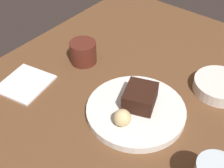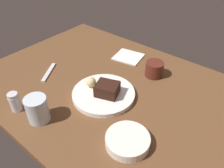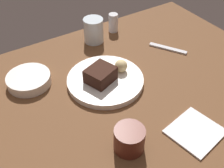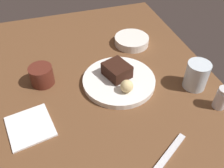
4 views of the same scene
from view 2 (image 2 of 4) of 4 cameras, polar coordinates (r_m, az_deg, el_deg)
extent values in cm
cube|color=brown|center=(97.03, -0.22, -1.54)|extent=(120.00, 84.00, 3.00)
cylinder|color=white|center=(91.11, -2.19, -2.58)|extent=(25.88, 25.88, 2.03)
cube|color=black|center=(88.06, -1.24, -1.34)|extent=(10.97, 10.30, 4.81)
sphere|color=#DBC184|center=(92.48, -5.49, 0.48)|extent=(4.35, 4.35, 4.35)
cylinder|color=silver|center=(91.15, -23.77, -4.53)|extent=(4.05, 4.05, 6.67)
cylinder|color=silver|center=(88.76, -24.39, -2.64)|extent=(3.85, 3.85, 1.20)
cylinder|color=silver|center=(83.08, -18.77, -6.21)|extent=(7.89, 7.89, 9.89)
cylinder|color=white|center=(73.88, 4.05, -14.43)|extent=(14.64, 14.64, 3.35)
cylinder|color=#562319|center=(103.18, 10.87, 3.81)|extent=(8.24, 8.24, 6.98)
cube|color=silver|center=(109.06, -16.07, 2.97)|extent=(9.50, 13.66, 0.70)
cube|color=white|center=(117.28, 4.26, 7.05)|extent=(15.91, 15.14, 0.60)
camera|label=1|loc=(0.97, -44.35, 28.74)|focal=49.80mm
camera|label=3|loc=(1.13, 40.72, 31.58)|focal=44.21mm
camera|label=4|loc=(1.29, -20.02, 35.62)|focal=38.56mm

